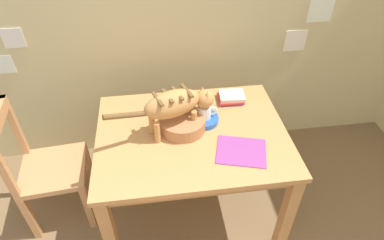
# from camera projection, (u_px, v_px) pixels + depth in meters

# --- Properties ---
(wall_rear) EXTENTS (4.58, 0.11, 2.50)m
(wall_rear) POSITION_uv_depth(u_px,v_px,m) (170.00, 6.00, 2.31)
(wall_rear) COLOR beige
(wall_rear) RESTS_ON ground_plane
(dining_table) EXTENTS (1.18, 0.91, 0.75)m
(dining_table) POSITION_uv_depth(u_px,v_px,m) (192.00, 143.00, 2.10)
(dining_table) COLOR tan
(dining_table) RESTS_ON ground_plane
(cat) EXTENTS (0.65, 0.27, 0.30)m
(cat) POSITION_uv_depth(u_px,v_px,m) (176.00, 104.00, 1.93)
(cat) COLOR #C5894A
(cat) RESTS_ON dining_table
(saucer_bowl) EXTENTS (0.19, 0.19, 0.04)m
(saucer_bowl) POSITION_uv_depth(u_px,v_px,m) (204.00, 119.00, 2.11)
(saucer_bowl) COLOR blue
(saucer_bowl) RESTS_ON dining_table
(coffee_mug) EXTENTS (0.13, 0.09, 0.09)m
(coffee_mug) POSITION_uv_depth(u_px,v_px,m) (205.00, 112.00, 2.07)
(coffee_mug) COLOR white
(coffee_mug) RESTS_ON saucer_bowl
(magazine) EXTENTS (0.34, 0.30, 0.01)m
(magazine) POSITION_uv_depth(u_px,v_px,m) (241.00, 151.00, 1.91)
(magazine) COLOR #964093
(magazine) RESTS_ON dining_table
(book_stack) EXTENTS (0.19, 0.15, 0.05)m
(book_stack) POSITION_uv_depth(u_px,v_px,m) (231.00, 97.00, 2.28)
(book_stack) COLOR purple
(book_stack) RESTS_ON dining_table
(wicker_basket) EXTENTS (0.29, 0.29, 0.09)m
(wicker_basket) POSITION_uv_depth(u_px,v_px,m) (182.00, 123.00, 2.04)
(wicker_basket) COLOR #B37448
(wicker_basket) RESTS_ON dining_table
(wooden_chair_far) EXTENTS (0.45, 0.45, 0.94)m
(wooden_chair_far) POSITION_uv_depth(u_px,v_px,m) (46.00, 168.00, 2.19)
(wooden_chair_far) COLOR tan
(wooden_chair_far) RESTS_ON ground_plane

